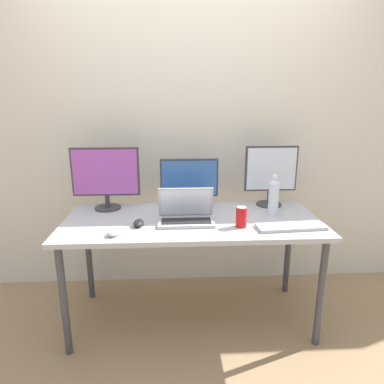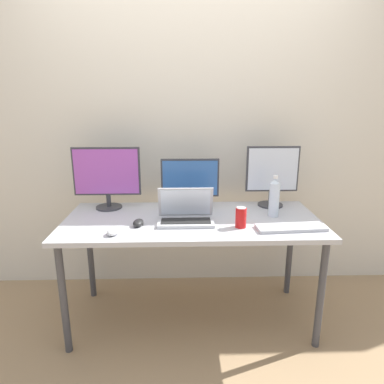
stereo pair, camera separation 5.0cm
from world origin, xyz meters
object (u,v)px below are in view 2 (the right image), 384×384
Objects in this scene: monitor_center at (190,183)px; water_bottle at (274,198)px; soda_can_near_keyboard at (241,217)px; keyboard_main at (291,228)px; work_desk at (192,228)px; laptop_silver at (186,214)px; mouse_by_keyboard at (114,231)px; monitor_left at (107,175)px; mouse_by_laptop at (138,223)px; monitor_right at (272,174)px.

water_bottle is (0.55, -0.20, -0.05)m from monitor_center.
monitor_center reaches higher than soda_can_near_keyboard.
water_bottle reaches higher than keyboard_main.
laptop_silver is at bearing -127.55° from work_desk.
work_desk is 16.29× the size of mouse_by_keyboard.
mouse_by_laptop is at bearing -54.75° from monitor_left.
monitor_right is at bearing 80.56° from water_bottle.
soda_can_near_keyboard reaches higher than keyboard_main.
laptop_silver is (-0.62, -0.31, -0.18)m from monitor_right.
keyboard_main is at bearing -18.90° from work_desk.
monitor_right is at bearing 41.45° from mouse_by_keyboard.
laptop_silver is 0.85× the size of keyboard_main.
keyboard_main is (0.59, -0.43, -0.17)m from monitor_center.
mouse_by_keyboard is 1.04m from water_bottle.
water_bottle is (-0.04, -0.22, -0.11)m from monitor_right.
water_bottle reaches higher than laptop_silver.
monitor_center is at bearing 83.21° from laptop_silver.
soda_can_near_keyboard is (-0.30, 0.04, 0.05)m from keyboard_main.
laptop_silver reaches higher than mouse_by_keyboard.
monitor_center is 0.58m from water_bottle.
mouse_by_keyboard is at bearing 178.63° from keyboard_main.
monitor_left is 1.07× the size of monitor_right.
mouse_by_keyboard is (-1.03, -0.51, -0.22)m from monitor_right.
monitor_left is 3.68× the size of soda_can_near_keyboard.
mouse_by_laptop is (-0.29, -0.06, -0.03)m from laptop_silver.
keyboard_main is at bearing -7.98° from soda_can_near_keyboard.
work_desk is 0.62m from keyboard_main.
laptop_silver is 0.30m from mouse_by_laptop.
monitor_center is at bearing 52.42° from mouse_by_laptop.
mouse_by_keyboard is at bearing -127.17° from mouse_by_laptop.
keyboard_main is at bearing -13.20° from laptop_silver.
monitor_right reaches higher than monitor_center.
work_desk is 0.70m from monitor_right.
monitor_left is 1.15× the size of monitor_center.
mouse_by_laptop is at bearing -132.99° from monitor_center.
laptop_silver reaches higher than work_desk.
keyboard_main is 0.92m from mouse_by_laptop.
work_desk is 4.00× the size of keyboard_main.
water_bottle reaches higher than soda_can_near_keyboard.
monitor_center is 0.32m from laptop_silver.
monitor_left reaches higher than mouse_by_keyboard.
laptop_silver is at bearing -153.09° from monitor_right.
monitor_center is 0.93× the size of monitor_right.
monitor_right is (0.58, 0.26, 0.30)m from work_desk.
mouse_by_keyboard is 0.75m from soda_can_near_keyboard.
mouse_by_keyboard is at bearing -163.85° from water_bottle.
monitor_right is at bearing 2.57° from monitor_center.
monitor_right reaches higher than water_bottle.
mouse_by_laptop is at bearing 176.01° from soda_can_near_keyboard.
mouse_by_keyboard is (-0.42, -0.20, -0.03)m from laptop_silver.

